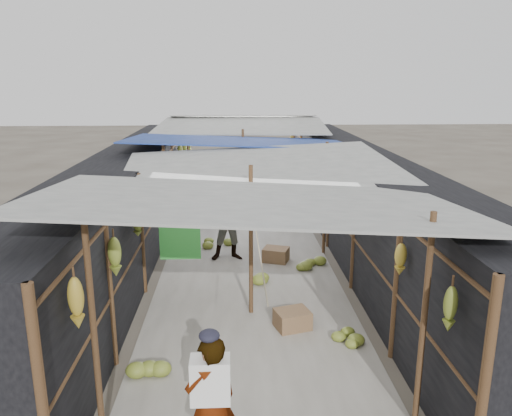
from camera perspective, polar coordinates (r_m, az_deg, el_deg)
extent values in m
cube|color=#9E998E|center=(12.08, -1.19, -4.48)|extent=(3.60, 16.00, 0.02)
cube|color=black|center=(12.00, -14.21, 0.61)|extent=(1.40, 15.00, 2.30)
cube|color=black|center=(12.13, 11.65, 0.91)|extent=(1.40, 15.00, 2.30)
cube|color=olive|center=(11.11, 2.28, -5.38)|extent=(0.65, 0.58, 0.32)
cube|color=olive|center=(8.29, 4.18, -12.62)|extent=(0.63, 0.56, 0.32)
cube|color=olive|center=(13.88, -4.92, -1.48)|extent=(0.46, 0.40, 0.26)
cylinder|color=black|center=(16.15, 2.00, 0.68)|extent=(0.58, 0.58, 0.17)
imported|color=white|center=(5.45, -5.17, -21.32)|extent=(0.65, 0.56, 1.49)
imported|color=#2052A4|center=(11.01, -2.91, -1.45)|extent=(0.93, 0.74, 1.83)
imported|color=#4E4A44|center=(15.10, 2.74, 0.92)|extent=(0.32, 0.53, 0.80)
cylinder|color=brown|center=(5.78, -18.04, -13.38)|extent=(0.07, 0.07, 2.60)
cylinder|color=brown|center=(5.96, 18.59, -12.56)|extent=(0.07, 0.07, 2.60)
cylinder|color=brown|center=(8.35, -0.58, -3.90)|extent=(0.07, 0.07, 2.60)
cylinder|color=brown|center=(11.33, -10.29, 0.81)|extent=(0.07, 0.07, 2.60)
cylinder|color=brown|center=(11.43, 7.91, 1.01)|extent=(0.07, 0.07, 2.60)
cylinder|color=brown|center=(14.17, -1.49, 3.76)|extent=(0.07, 0.07, 2.60)
cylinder|color=brown|center=(17.19, -7.74, 5.53)|extent=(0.07, 0.07, 2.60)
cylinder|color=brown|center=(17.25, 4.31, 5.65)|extent=(0.07, 0.07, 2.60)
cube|color=#9F9F99|center=(6.10, 0.09, 0.89)|extent=(5.21, 3.19, 0.52)
cube|color=#9F9F99|center=(9.27, 0.36, 4.64)|extent=(5.23, 3.73, 0.50)
cube|color=#213C98|center=(12.51, -1.83, 7.66)|extent=(5.40, 3.60, 0.41)
cube|color=#9F9F99|center=(15.78, -1.66, 9.44)|extent=(5.37, 3.66, 0.27)
cube|color=#9F9F99|center=(18.17, -1.49, 10.42)|extent=(5.00, 1.99, 0.24)
cylinder|color=brown|center=(11.70, -11.11, 4.94)|extent=(0.06, 15.00, 0.06)
cylinder|color=brown|center=(11.80, 8.56, 5.13)|extent=(0.06, 15.00, 0.06)
cylinder|color=gray|center=(11.58, -1.24, 5.11)|extent=(0.02, 15.00, 0.02)
cube|color=#184B9D|center=(10.43, 2.11, 2.25)|extent=(0.55, 0.03, 0.65)
cube|color=#1A54AA|center=(11.87, -2.73, 3.86)|extent=(0.70, 0.03, 0.60)
cube|color=silver|center=(13.57, 0.51, 5.32)|extent=(0.60, 0.03, 0.55)
cube|color=#297B2D|center=(7.41, -8.70, -3.23)|extent=(0.60, 0.03, 0.70)
cube|color=maroon|center=(9.93, 4.22, 1.73)|extent=(0.50, 0.03, 0.60)
ellipsoid|color=#B3952E|center=(5.42, -19.85, -10.20)|extent=(0.16, 0.14, 0.57)
ellipsoid|color=olive|center=(6.96, -15.83, -5.39)|extent=(0.18, 0.15, 0.56)
ellipsoid|color=olive|center=(8.49, -13.40, -1.96)|extent=(0.16, 0.14, 0.38)
ellipsoid|color=#B3952E|center=(9.19, -12.59, 0.22)|extent=(0.14, 0.12, 0.58)
ellipsoid|color=#B3952E|center=(11.12, -10.88, 2.31)|extent=(0.17, 0.15, 0.54)
ellipsoid|color=olive|center=(12.66, -9.90, 3.98)|extent=(0.17, 0.14, 0.40)
ellipsoid|color=olive|center=(14.31, -9.07, 4.60)|extent=(0.19, 0.16, 0.48)
ellipsoid|color=olive|center=(15.36, -8.67, 6.41)|extent=(0.16, 0.13, 0.45)
ellipsoid|color=olive|center=(16.75, -8.18, 6.65)|extent=(0.16, 0.14, 0.57)
ellipsoid|color=olive|center=(18.68, -7.62, 7.10)|extent=(0.15, 0.13, 0.54)
ellipsoid|color=olive|center=(5.48, 21.29, -10.71)|extent=(0.14, 0.12, 0.51)
ellipsoid|color=#B3952E|center=(6.79, 16.19, -5.64)|extent=(0.16, 0.13, 0.44)
ellipsoid|color=#B3952E|center=(8.60, 12.00, -0.89)|extent=(0.19, 0.16, 0.41)
ellipsoid|color=olive|center=(9.90, 10.03, 1.16)|extent=(0.20, 0.17, 0.43)
ellipsoid|color=olive|center=(11.20, 8.53, 3.09)|extent=(0.14, 0.12, 0.39)
ellipsoid|color=olive|center=(12.92, 7.03, 4.25)|extent=(0.18, 0.16, 0.36)
ellipsoid|color=olive|center=(14.01, 6.27, 4.81)|extent=(0.14, 0.12, 0.50)
ellipsoid|color=olive|center=(15.47, 5.42, 5.47)|extent=(0.16, 0.13, 0.50)
ellipsoid|color=olive|center=(16.86, 4.75, 6.47)|extent=(0.18, 0.15, 0.48)
ellipsoid|color=#B3952E|center=(18.33, 4.16, 7.63)|extent=(0.19, 0.16, 0.55)
ellipsoid|color=olive|center=(14.33, -6.52, -0.91)|extent=(0.62, 0.53, 0.31)
ellipsoid|color=olive|center=(16.65, -5.98, 1.25)|extent=(0.59, 0.50, 0.29)
ellipsoid|color=olive|center=(8.00, 9.89, -14.16)|extent=(0.51, 0.43, 0.26)
ellipsoid|color=olive|center=(16.48, 4.27, 1.15)|extent=(0.58, 0.49, 0.29)
ellipsoid|color=olive|center=(10.67, 6.34, -6.37)|extent=(0.60, 0.51, 0.30)
ellipsoid|color=olive|center=(12.07, -4.16, -3.81)|extent=(0.62, 0.52, 0.31)
ellipsoid|color=olive|center=(13.59, 3.87, -1.81)|extent=(0.52, 0.44, 0.26)
ellipsoid|color=olive|center=(7.28, -13.47, -17.09)|extent=(0.68, 0.58, 0.34)
ellipsoid|color=olive|center=(10.03, 0.92, -7.91)|extent=(0.45, 0.38, 0.22)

